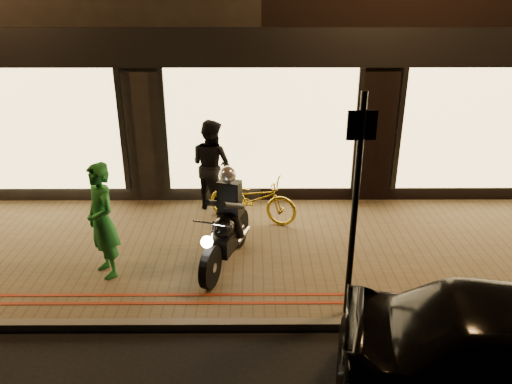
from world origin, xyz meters
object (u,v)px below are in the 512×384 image
motorcycle (226,228)px  bicycle_gold (253,199)px  person_green (102,221)px  sign_post (356,199)px

motorcycle → bicycle_gold: 1.58m
person_green → motorcycle: bearing=61.0°
sign_post → bicycle_gold: bearing=114.3°
motorcycle → bicycle_gold: motorcycle is taller
sign_post → bicycle_gold: 3.32m
sign_post → person_green: sign_post is taller
bicycle_gold → person_green: size_ratio=0.95×
bicycle_gold → person_green: 2.89m
bicycle_gold → person_green: person_green is taller
motorcycle → person_green: size_ratio=1.06×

